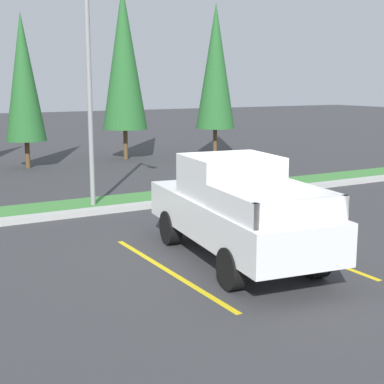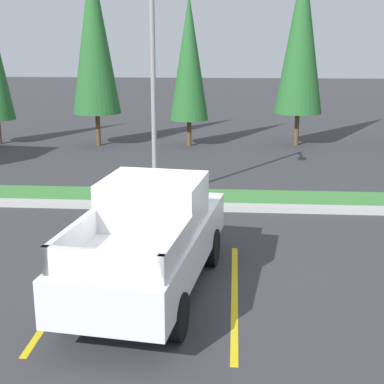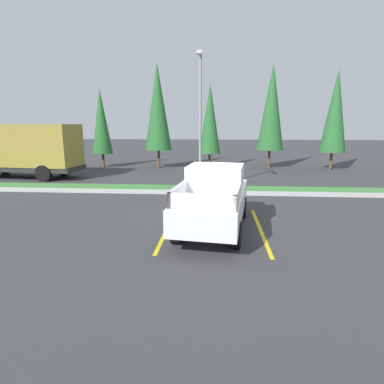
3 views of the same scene
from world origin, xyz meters
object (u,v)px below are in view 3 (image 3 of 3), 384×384
(cypress_tree_center, at_px, (210,119))
(cypress_tree_right_inner, at_px, (272,107))
(street_light, at_px, (200,114))
(cypress_tree_left_inner, at_px, (158,107))
(cypress_tree_leftmost, at_px, (101,121))
(pickup_truck_main, at_px, (214,198))
(cargo_truck_distant, at_px, (28,149))
(cypress_tree_rightmost, at_px, (335,111))

(cypress_tree_center, bearing_deg, cypress_tree_right_inner, 6.22)
(street_light, bearing_deg, cypress_tree_left_inner, 112.99)
(street_light, bearing_deg, cypress_tree_leftmost, 133.15)
(pickup_truck_main, xyz_separation_m, cypress_tree_left_inner, (-4.46, 14.71, 3.63))
(cypress_tree_right_inner, bearing_deg, pickup_truck_main, -105.29)
(street_light, xyz_separation_m, cypress_tree_right_inner, (5.00, 9.39, 0.76))
(cargo_truck_distant, height_order, cypress_tree_left_inner, cypress_tree_left_inner)
(pickup_truck_main, distance_m, cypress_tree_right_inner, 16.40)
(cypress_tree_leftmost, xyz_separation_m, cypress_tree_left_inner, (4.52, -0.07, 1.08))
(cargo_truck_distant, xyz_separation_m, cypress_tree_center, (11.40, 5.55, 1.91))
(pickup_truck_main, bearing_deg, cypress_tree_leftmost, 121.26)
(street_light, xyz_separation_m, cypress_tree_rightmost, (9.55, 8.77, 0.42))
(cypress_tree_right_inner, bearing_deg, cypress_tree_left_inner, -175.26)
(cypress_tree_left_inner, bearing_deg, pickup_truck_main, -73.13)
(street_light, relative_size, cypress_tree_rightmost, 0.91)
(pickup_truck_main, distance_m, cargo_truck_distant, 15.15)
(cypress_tree_leftmost, bearing_deg, cargo_truck_distant, -118.13)
(cargo_truck_distant, xyz_separation_m, street_light, (11.09, -3.32, 2.05))
(cargo_truck_distant, relative_size, cypress_tree_center, 1.09)
(cypress_tree_center, height_order, cypress_tree_rightmost, cypress_tree_rightmost)
(pickup_truck_main, relative_size, cypress_tree_leftmost, 0.89)
(street_light, bearing_deg, pickup_truck_main, -82.63)
(cargo_truck_distant, relative_size, cypress_tree_right_inner, 0.88)
(cypress_tree_left_inner, xyz_separation_m, cypress_tree_rightmost, (13.23, 0.10, -0.35))
(street_light, xyz_separation_m, cypress_tree_left_inner, (-3.68, 8.67, 0.77))
(cypress_tree_center, xyz_separation_m, cypress_tree_right_inner, (4.69, 0.51, 0.89))
(pickup_truck_main, bearing_deg, street_light, 97.37)
(cypress_tree_leftmost, relative_size, cypress_tree_right_inner, 0.77)
(cypress_tree_center, bearing_deg, cypress_tree_rightmost, -0.65)
(cypress_tree_left_inner, bearing_deg, cypress_tree_rightmost, 0.45)
(street_light, height_order, cypress_tree_left_inner, cypress_tree_left_inner)
(cargo_truck_distant, distance_m, cypress_tree_center, 12.82)
(cargo_truck_distant, bearing_deg, pickup_truck_main, -38.27)
(cargo_truck_distant, height_order, cypress_tree_rightmost, cypress_tree_rightmost)
(cypress_tree_leftmost, xyz_separation_m, cypress_tree_center, (8.50, 0.13, 0.17))
(street_light, distance_m, cypress_tree_right_inner, 10.67)
(cypress_tree_left_inner, relative_size, cypress_tree_right_inner, 1.00)
(cargo_truck_distant, bearing_deg, street_light, -16.68)
(cargo_truck_distant, height_order, cypress_tree_leftmost, cypress_tree_leftmost)
(cargo_truck_distant, bearing_deg, cypress_tree_center, 25.98)
(cypress_tree_leftmost, height_order, cypress_tree_left_inner, cypress_tree_left_inner)
(pickup_truck_main, xyz_separation_m, cypress_tree_center, (-0.48, 14.92, 2.72))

